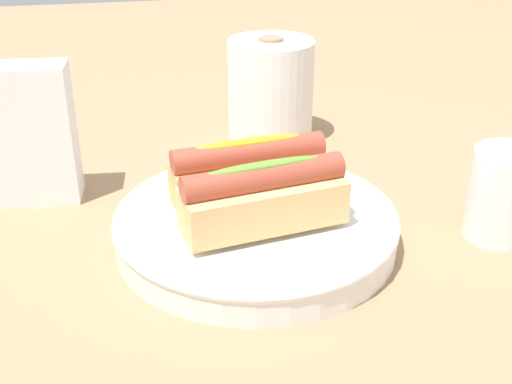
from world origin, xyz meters
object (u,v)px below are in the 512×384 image
Objects in this scene: serving_bowl at (256,225)px; paper_towel_roll at (271,90)px; hotdog_front at (264,198)px; hotdog_back at (249,172)px; napkin_box at (21,135)px; water_glass at (503,198)px.

paper_towel_roll is at bearing 74.70° from serving_bowl.
hotdog_front is 0.29m from paper_towel_roll.
serving_bowl is 1.75× the size of hotdog_front.
hotdog_back is at bearing 93.29° from hotdog_front.
napkin_box is at bearing 153.54° from hotdog_back.
napkin_box is at bearing 159.63° from water_glass.
paper_towel_roll reaches higher than water_glass.
napkin_box is (-0.22, 0.14, 0.06)m from serving_bowl.
paper_towel_roll is 0.89× the size of napkin_box.
napkin_box is at bearing -157.79° from paper_towel_roll.
paper_towel_roll reaches higher than serving_bowl.
napkin_box is (-0.22, 0.11, 0.01)m from hotdog_back.
napkin_box is at bearing 143.72° from hotdog_front.
paper_towel_roll is at bearing 76.41° from hotdog_front.
paper_towel_roll reaches higher than hotdog_back.
napkin_box reaches higher than water_glass.
paper_towel_roll is 0.32m from napkin_box.
napkin_box is (-0.23, 0.17, 0.01)m from hotdog_front.
hotdog_front is at bearing -31.37° from napkin_box.
hotdog_back is (-0.00, 0.05, 0.00)m from hotdog_front.
napkin_box is (-0.46, 0.17, 0.03)m from water_glass.
hotdog_front is at bearing -86.71° from serving_bowl.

